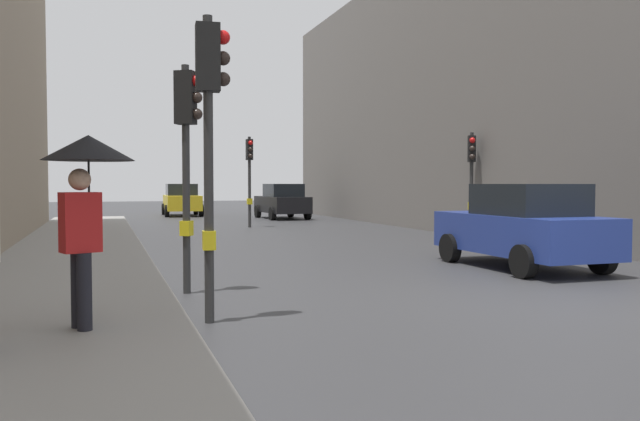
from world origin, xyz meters
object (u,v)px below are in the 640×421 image
object	(u,v)px
traffic_light_near_right	(187,136)
pedestrian_with_umbrella	(86,177)
traffic_light_near_left	(210,112)
car_blue_van	(523,226)
car_dark_suv	(282,201)
traffic_light_mid_street	(472,165)
traffic_light_far_median	(250,165)
car_yellow_taxi	(182,200)

from	to	relation	value
traffic_light_near_right	pedestrian_with_umbrella	xyz separation A→B (m)	(-1.46, -2.93, -0.68)
traffic_light_near_left	car_blue_van	xyz separation A→B (m)	(7.01, 3.32, -1.78)
car_dark_suv	traffic_light_near_left	bearing A→B (deg)	-107.15
traffic_light_mid_street	car_blue_van	size ratio (longest dim) A/B	0.81
traffic_light_near_right	traffic_light_mid_street	bearing A→B (deg)	37.96
traffic_light_near_right	traffic_light_far_median	bearing A→B (deg)	74.22
traffic_light_far_median	traffic_light_mid_street	xyz separation A→B (m)	(5.57, -7.62, -0.18)
traffic_light_far_median	traffic_light_mid_street	size ratio (longest dim) A/B	1.08
traffic_light_mid_street	traffic_light_far_median	bearing A→B (deg)	126.19
car_yellow_taxi	car_dark_suv	xyz separation A→B (m)	(4.46, -4.80, 0.00)
traffic_light_mid_street	car_dark_suv	world-z (taller)	traffic_light_mid_street
traffic_light_far_median	traffic_light_near_left	distance (m)	18.21
traffic_light_mid_street	pedestrian_with_umbrella	world-z (taller)	traffic_light_mid_street
car_blue_van	pedestrian_with_umbrella	distance (m)	9.38
car_dark_suv	traffic_light_far_median	bearing A→B (deg)	-116.41
traffic_light_near_right	pedestrian_with_umbrella	distance (m)	3.34
traffic_light_near_left	traffic_light_mid_street	distance (m)	14.13
traffic_light_far_median	pedestrian_with_umbrella	distance (m)	19.19
traffic_light_near_left	car_blue_van	distance (m)	7.96
traffic_light_mid_street	car_yellow_taxi	size ratio (longest dim) A/B	0.80
pedestrian_with_umbrella	car_blue_van	bearing A→B (deg)	24.78
car_dark_suv	pedestrian_with_umbrella	bearing A→B (deg)	-109.87
pedestrian_with_umbrella	traffic_light_near_left	bearing A→B (deg)	22.12
traffic_light_near_right	car_yellow_taxi	xyz separation A→B (m)	(2.84, 26.13, -1.64)
car_yellow_taxi	traffic_light_near_right	bearing A→B (deg)	-96.21
traffic_light_far_median	car_yellow_taxi	bearing A→B (deg)	97.89
traffic_light_far_median	car_dark_suv	world-z (taller)	traffic_light_far_median
traffic_light_near_left	car_yellow_taxi	size ratio (longest dim) A/B	0.91
traffic_light_far_median	car_yellow_taxi	world-z (taller)	traffic_light_far_median
traffic_light_far_median	car_yellow_taxi	xyz separation A→B (m)	(-1.49, 10.78, -1.65)
traffic_light_mid_street	car_blue_van	world-z (taller)	traffic_light_mid_street
traffic_light_mid_street	car_yellow_taxi	distance (m)	19.77
traffic_light_near_right	car_yellow_taxi	distance (m)	26.34
traffic_light_near_right	car_dark_suv	distance (m)	22.61
traffic_light_near_left	traffic_light_mid_street	xyz separation A→B (m)	(9.91, 10.07, -0.31)
car_blue_van	traffic_light_near_left	bearing A→B (deg)	-154.67
traffic_light_far_median	car_yellow_taxi	distance (m)	11.01
traffic_light_near_left	pedestrian_with_umbrella	world-z (taller)	traffic_light_near_left
traffic_light_far_median	traffic_light_near_left	bearing A→B (deg)	-103.77
traffic_light_far_median	car_dark_suv	bearing A→B (deg)	63.59
traffic_light_far_median	car_blue_van	xyz separation A→B (m)	(2.68, -14.37, -1.65)
traffic_light_near_left	car_dark_suv	bearing A→B (deg)	72.85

